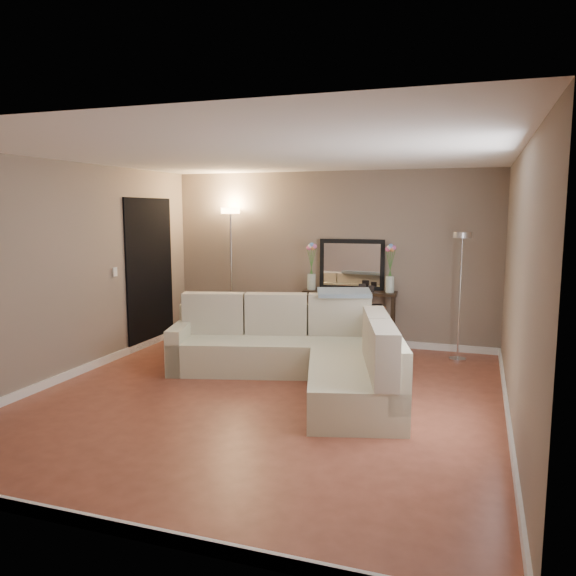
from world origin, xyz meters
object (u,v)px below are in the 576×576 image
(console_table, at_px, (344,315))
(floor_lamp_unlit, at_px, (461,271))
(sectional_sofa, at_px, (305,351))
(floor_lamp_lit, at_px, (231,246))

(console_table, xyz_separation_m, floor_lamp_unlit, (1.65, -0.26, 0.75))
(sectional_sofa, bearing_deg, floor_lamp_lit, 134.56)
(sectional_sofa, xyz_separation_m, console_table, (0.06, 1.76, 0.12))
(floor_lamp_lit, bearing_deg, sectional_sofa, -45.44)
(sectional_sofa, relative_size, console_table, 2.35)
(sectional_sofa, distance_m, console_table, 1.76)
(sectional_sofa, relative_size, floor_lamp_unlit, 1.89)
(sectional_sofa, bearing_deg, floor_lamp_unlit, 41.32)
(sectional_sofa, distance_m, floor_lamp_lit, 2.78)
(floor_lamp_unlit, bearing_deg, floor_lamp_lit, 174.77)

